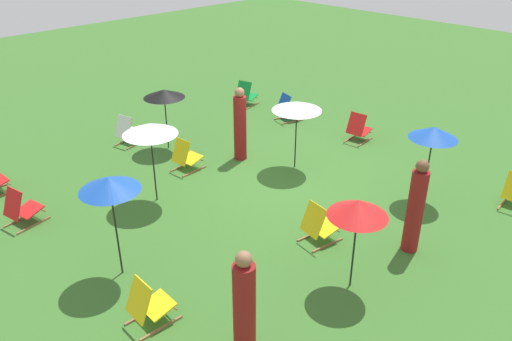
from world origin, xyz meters
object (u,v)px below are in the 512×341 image
umbrella_5 (297,106)px  person_1 (415,208)px  deckchair_4 (246,95)px  deckchair_8 (148,305)px  umbrella_1 (109,184)px  deckchair_1 (288,109)px  umbrella_2 (150,129)px  deckchair_0 (128,131)px  umbrella_4 (434,133)px  deckchair_5 (319,225)px  deckchair_2 (358,129)px  umbrella_0 (358,208)px  deckchair_7 (186,157)px  deckchair_9 (21,209)px  umbrella_3 (164,94)px  person_0 (244,308)px  person_2 (240,126)px

umbrella_5 → person_1: size_ratio=0.92×
deckchair_4 → deckchair_8: bearing=114.8°
deckchair_4 → umbrella_1: umbrella_1 is taller
deckchair_1 → umbrella_1: size_ratio=0.45×
umbrella_1 → umbrella_2: 2.54m
deckchair_0 → umbrella_4: (-7.12, -3.01, 1.21)m
deckchair_5 → umbrella_5: size_ratio=0.49×
deckchair_2 → deckchair_8: bearing=97.1°
umbrella_2 → umbrella_4: bearing=-134.2°
umbrella_0 → umbrella_4: umbrella_4 is taller
person_1 → umbrella_1: bearing=-108.3°
deckchair_7 → umbrella_5: bearing=-134.2°
umbrella_0 → deckchair_9: bearing=28.6°
umbrella_1 → umbrella_3: umbrella_1 is taller
deckchair_1 → person_0: (-5.70, 7.20, 0.48)m
umbrella_2 → person_1: 5.44m
umbrella_1 → person_1: 5.36m
umbrella_2 → umbrella_3: (2.08, -1.82, -0.17)m
deckchair_9 → umbrella_1: 3.15m
deckchair_0 → umbrella_5: umbrella_5 is taller
deckchair_5 → umbrella_4: umbrella_4 is taller
deckchair_4 → deckchair_8: size_ratio=1.02×
umbrella_2 → person_2: (0.24, -2.75, -0.79)m
deckchair_9 → umbrella_5: umbrella_5 is taller
deckchair_7 → person_2: (-0.43, -1.41, 0.53)m
deckchair_0 → umbrella_2: (-3.03, 1.21, 1.31)m
deckchair_8 → deckchair_7: bearing=-41.6°
deckchair_0 → deckchair_7: bearing=170.8°
deckchair_2 → deckchair_7: 4.83m
deckchair_9 → deckchair_1: bearing=-100.3°
deckchair_5 → person_1: size_ratio=0.45×
deckchair_7 → deckchair_9: 3.85m
deckchair_1 → deckchair_2: (-2.41, -0.22, 0.00)m
deckchair_9 → person_0: size_ratio=0.47×
deckchair_0 → deckchair_9: bearing=105.2°
deckchair_5 → umbrella_2: 3.95m
umbrella_0 → umbrella_1: size_ratio=0.88×
person_2 → deckchair_9: bearing=57.9°
umbrella_3 → umbrella_5: 3.51m
deckchair_0 → deckchair_1: same height
deckchair_1 → umbrella_2: (-1.17, 5.57, 1.31)m
umbrella_5 → person_2: person_2 is taller
deckchair_1 → deckchair_2: same height
deckchair_1 → umbrella_2: umbrella_2 is taller
deckchair_9 → umbrella_2: size_ratio=0.46×
umbrella_0 → person_2: size_ratio=0.89×
deckchair_2 → umbrella_0: 6.28m
umbrella_1 → person_2: 5.11m
umbrella_4 → person_0: 5.91m
deckchair_0 → person_1: (-7.88, -1.12, 0.52)m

